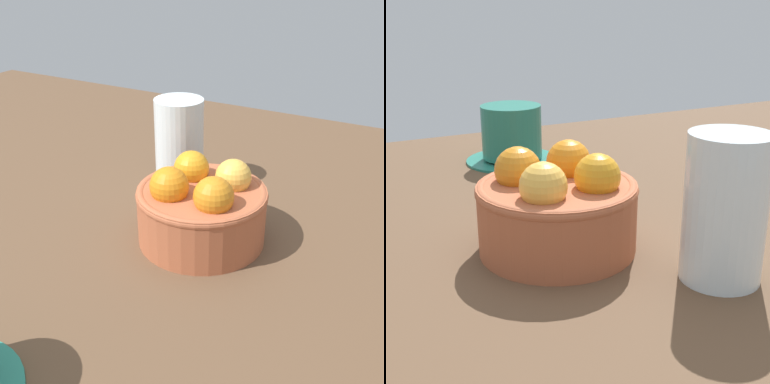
# 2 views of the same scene
# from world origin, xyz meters

# --- Properties ---
(ground_plane) EXTENTS (1.55, 0.90, 0.03)m
(ground_plane) POSITION_xyz_m (0.00, 0.00, -0.02)
(ground_plane) COLOR brown
(terracotta_bowl) EXTENTS (0.13, 0.13, 0.09)m
(terracotta_bowl) POSITION_xyz_m (0.00, 0.00, 0.04)
(terracotta_bowl) COLOR #AD5938
(terracotta_bowl) RESTS_ON ground_plane
(coffee_cup) EXTENTS (0.12, 0.12, 0.07)m
(coffee_cup) POSITION_xyz_m (0.06, 0.27, 0.03)
(coffee_cup) COLOR #257665
(coffee_cup) RESTS_ON ground_plane
(water_glass) EXTENTS (0.06, 0.06, 0.11)m
(water_glass) POSITION_xyz_m (0.09, -0.10, 0.06)
(water_glass) COLOR silver
(water_glass) RESTS_ON ground_plane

